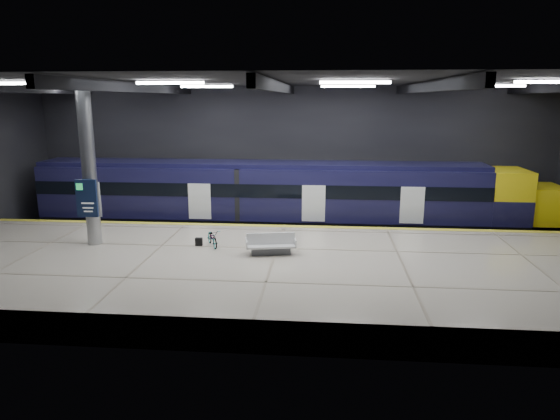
# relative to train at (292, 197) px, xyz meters

# --- Properties ---
(ground) EXTENTS (30.00, 30.00, 0.00)m
(ground) POSITION_rel_train_xyz_m (-0.21, -5.50, -2.06)
(ground) COLOR black
(ground) RESTS_ON ground
(room_shell) EXTENTS (30.10, 16.10, 8.05)m
(room_shell) POSITION_rel_train_xyz_m (-0.21, -5.49, 3.66)
(room_shell) COLOR black
(room_shell) RESTS_ON ground
(platform) EXTENTS (30.00, 11.00, 1.10)m
(platform) POSITION_rel_train_xyz_m (-0.21, -8.00, -1.51)
(platform) COLOR #BBB09E
(platform) RESTS_ON ground
(safety_strip) EXTENTS (30.00, 0.40, 0.01)m
(safety_strip) POSITION_rel_train_xyz_m (-0.21, -2.75, -0.95)
(safety_strip) COLOR yellow
(safety_strip) RESTS_ON platform
(rails) EXTENTS (30.00, 1.52, 0.16)m
(rails) POSITION_rel_train_xyz_m (-0.21, 0.00, -1.98)
(rails) COLOR gray
(rails) RESTS_ON ground
(train) EXTENTS (29.40, 2.84, 3.79)m
(train) POSITION_rel_train_xyz_m (0.00, 0.00, 0.00)
(train) COLOR black
(train) RESTS_ON ground
(bench) EXTENTS (2.14, 1.20, 0.89)m
(bench) POSITION_rel_train_xyz_m (-0.39, -7.32, -0.64)
(bench) COLOR #595B60
(bench) RESTS_ON platform
(bicycle) EXTENTS (1.09, 1.50, 0.75)m
(bicycle) POSITION_rel_train_xyz_m (-2.99, -6.43, -0.58)
(bicycle) COLOR #99999E
(bicycle) RESTS_ON platform
(pannier_bag) EXTENTS (0.31, 0.19, 0.35)m
(pannier_bag) POSITION_rel_train_xyz_m (-3.59, -6.43, -0.78)
(pannier_bag) COLOR black
(pannier_bag) RESTS_ON platform
(info_column) EXTENTS (0.90, 0.78, 6.90)m
(info_column) POSITION_rel_train_xyz_m (-8.21, -6.52, 2.40)
(info_column) COLOR #9EA0A5
(info_column) RESTS_ON platform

